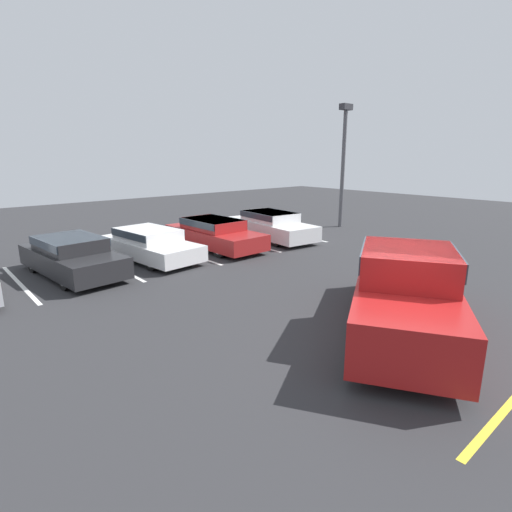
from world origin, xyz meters
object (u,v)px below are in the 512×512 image
object	(u,v)px
parked_sedan_c	(149,243)
light_post	(344,155)
traffic_cone	(379,257)
pickup_truck	(404,289)
parked_sedan_d	(214,233)
parked_sedan_e	(271,225)
parked_sedan_b	(72,255)

from	to	relation	value
parked_sedan_c	light_post	xyz separation A→B (m)	(10.96, -0.31, 3.11)
parked_sedan_c	traffic_cone	world-z (taller)	parked_sedan_c
parked_sedan_c	pickup_truck	bearing A→B (deg)	2.18
pickup_truck	parked_sedan_c	world-z (taller)	pickup_truck
pickup_truck	parked_sedan_d	bearing A→B (deg)	49.46
parked_sedan_e	light_post	size ratio (longest dim) A/B	0.79
pickup_truck	parked_sedan_e	bearing A→B (deg)	32.16
light_post	traffic_cone	size ratio (longest dim) A/B	13.02
pickup_truck	parked_sedan_d	distance (m)	9.39
parked_sedan_b	traffic_cone	world-z (taller)	parked_sedan_b
traffic_cone	parked_sedan_c	bearing A→B (deg)	135.35
parked_sedan_c	parked_sedan_e	size ratio (longest dim) A/B	0.93
parked_sedan_b	light_post	world-z (taller)	light_post
parked_sedan_b	light_post	distance (m)	14.07
pickup_truck	light_post	xyz separation A→B (m)	(9.65, 8.98, 2.78)
parked_sedan_b	traffic_cone	distance (m)	10.37
parked_sedan_b	parked_sedan_e	xyz separation A→B (m)	(8.68, -0.02, 0.00)
traffic_cone	pickup_truck	bearing A→B (deg)	-143.15
parked_sedan_e	parked_sedan_d	bearing A→B (deg)	-87.41
parked_sedan_b	parked_sedan_e	distance (m)	8.68
parked_sedan_e	light_post	bearing A→B (deg)	94.72
pickup_truck	parked_sedan_b	distance (m)	9.98
parked_sedan_d	parked_sedan_e	world-z (taller)	parked_sedan_e
parked_sedan_d	light_post	bearing A→B (deg)	87.08
pickup_truck	parked_sedan_c	bearing A→B (deg)	67.09
parked_sedan_b	traffic_cone	size ratio (longest dim) A/B	9.46
parked_sedan_b	light_post	bearing A→B (deg)	84.02
pickup_truck	parked_sedan_d	world-z (taller)	pickup_truck
traffic_cone	parked_sedan_d	bearing A→B (deg)	117.60
parked_sedan_b	parked_sedan_c	distance (m)	2.77
parked_sedan_d	parked_sedan_b	bearing A→B (deg)	-89.41
parked_sedan_d	traffic_cone	bearing A→B (deg)	26.66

